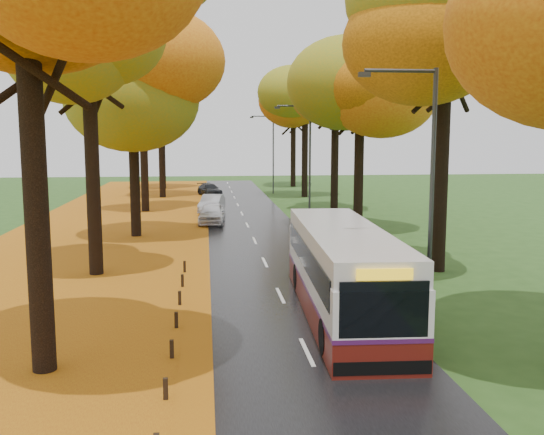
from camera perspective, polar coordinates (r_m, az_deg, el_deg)
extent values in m
cube|color=black|center=(35.53, -1.78, -1.93)|extent=(6.50, 90.00, 0.04)
cube|color=silver|center=(35.53, -1.78, -1.89)|extent=(0.12, 90.00, 0.01)
cube|color=#8B3A0C|center=(35.98, -16.23, -2.13)|extent=(12.00, 90.00, 0.02)
cube|color=#B77B12|center=(35.42, -6.71, -1.97)|extent=(0.90, 90.00, 0.01)
cylinder|color=black|center=(16.07, -21.31, 1.12)|extent=(0.60, 0.60, 8.58)
cylinder|color=black|center=(26.88, -16.54, 4.41)|extent=(0.60, 0.60, 9.15)
ellipsoid|color=orange|center=(27.19, -17.03, 16.53)|extent=(8.00, 8.00, 6.24)
cylinder|color=black|center=(36.71, -12.83, 4.45)|extent=(0.60, 0.60, 8.00)
ellipsoid|color=orange|center=(36.78, -13.07, 12.25)|extent=(9.20, 9.20, 7.18)
cylinder|color=black|center=(48.68, -11.95, 5.58)|extent=(0.60, 0.60, 8.58)
ellipsoid|color=orange|center=(48.79, -12.13, 11.88)|extent=(8.00, 8.00, 6.24)
cylinder|color=black|center=(59.58, -10.34, 6.27)|extent=(0.60, 0.60, 9.15)
ellipsoid|color=orange|center=(59.72, -10.48, 11.76)|extent=(9.20, 9.20, 7.18)
cylinder|color=black|center=(69.61, -10.25, 6.00)|extent=(0.60, 0.60, 8.00)
ellipsoid|color=orange|center=(69.65, -10.35, 10.11)|extent=(8.00, 8.00, 6.24)
cylinder|color=black|center=(27.43, 15.67, 4.57)|extent=(0.60, 0.60, 9.22)
ellipsoid|color=orange|center=(27.74, 16.13, 16.53)|extent=(8.20, 8.20, 6.40)
cylinder|color=black|center=(38.68, 8.18, 4.86)|extent=(0.60, 0.60, 8.19)
ellipsoid|color=orange|center=(38.77, 8.33, 12.44)|extent=(9.20, 9.20, 7.18)
cylinder|color=black|center=(48.53, 5.93, 5.78)|extent=(0.60, 0.60, 8.70)
ellipsoid|color=orange|center=(48.65, 6.02, 12.19)|extent=(8.20, 8.20, 6.40)
cylinder|color=black|center=(59.22, 3.11, 6.41)|extent=(0.60, 0.60, 9.22)
ellipsoid|color=orange|center=(59.37, 3.15, 11.97)|extent=(9.20, 9.20, 7.18)
cylinder|color=black|center=(71.18, 2.01, 6.23)|extent=(0.60, 0.60, 8.19)
ellipsoid|color=orange|center=(71.23, 2.03, 10.35)|extent=(8.20, 8.20, 6.40)
cube|color=black|center=(14.54, -9.99, -15.62)|extent=(0.11, 0.11, 0.52)
cube|color=black|center=(16.95, -9.42, -12.14)|extent=(0.11, 0.11, 0.52)
cube|color=black|center=(19.41, -9.00, -9.53)|extent=(0.11, 0.11, 0.52)
cube|color=black|center=(21.91, -8.68, -7.52)|extent=(0.11, 0.11, 0.52)
cube|color=black|center=(24.42, -8.43, -5.91)|extent=(0.11, 0.11, 0.52)
cube|color=black|center=(26.95, -8.23, -4.61)|extent=(0.11, 0.11, 0.52)
cylinder|color=#333538|center=(19.31, 14.78, 1.56)|extent=(0.14, 0.14, 8.00)
cylinder|color=#333538|center=(18.93, 12.00, 13.36)|extent=(2.20, 0.11, 0.11)
cube|color=#333538|center=(18.61, 8.69, 13.17)|extent=(0.35, 0.18, 0.14)
cylinder|color=#333538|center=(40.56, 3.58, 4.92)|extent=(0.14, 0.14, 8.00)
cylinder|color=#333538|center=(40.38, 2.07, 10.46)|extent=(2.20, 0.11, 0.11)
cube|color=#333538|center=(40.23, 0.49, 10.30)|extent=(0.35, 0.18, 0.14)
cylinder|color=#333538|center=(62.34, 0.12, 5.93)|extent=(0.14, 0.14, 8.00)
cylinder|color=#333538|center=(62.22, -0.90, 9.51)|extent=(2.20, 0.11, 0.11)
cube|color=#333538|center=(62.12, -1.93, 9.40)|extent=(0.35, 0.18, 0.14)
cube|color=#56130D|center=(20.62, 6.63, -7.78)|extent=(3.00, 11.15, 0.90)
cube|color=silver|center=(20.35, 6.68, -4.78)|extent=(3.00, 11.15, 1.31)
cube|color=silver|center=(20.16, 6.73, -1.99)|extent=(2.94, 10.93, 0.70)
cube|color=#47164E|center=(20.49, 6.65, -6.43)|extent=(3.02, 11.17, 0.12)
cube|color=black|center=(20.27, 6.70, -3.67)|extent=(2.99, 10.27, 0.85)
cube|color=black|center=(15.10, 10.49, -8.52)|extent=(2.21, 0.16, 1.41)
cube|color=yellow|center=(14.88, 10.57, -5.29)|extent=(1.38, 0.12, 0.28)
cube|color=black|center=(15.59, 10.33, -13.72)|extent=(2.46, 0.23, 0.35)
cylinder|color=black|center=(16.88, 5.09, -11.13)|extent=(0.33, 1.02, 1.00)
cylinder|color=black|center=(17.37, 12.66, -10.75)|extent=(0.33, 1.02, 1.00)
cylinder|color=black|center=(23.63, 2.46, -5.60)|extent=(0.33, 1.02, 1.00)
cylinder|color=black|center=(23.98, 7.89, -5.47)|extent=(0.33, 1.02, 1.00)
imported|color=silver|center=(41.25, -5.70, 0.42)|extent=(1.98, 4.29, 1.43)
imported|color=#929499|center=(46.97, -5.68, 1.29)|extent=(2.23, 4.43, 1.39)
imported|color=black|center=(60.49, -5.89, 2.62)|extent=(2.78, 4.32, 1.16)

